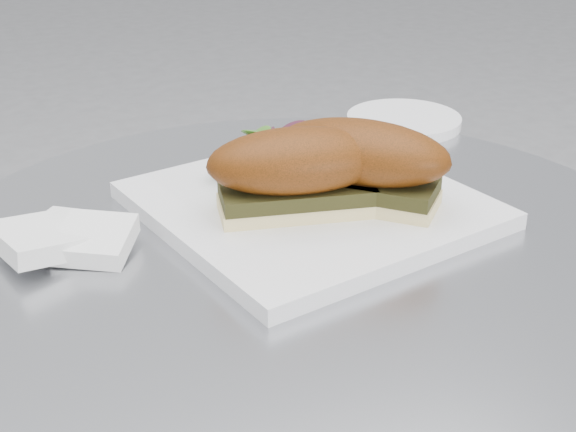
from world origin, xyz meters
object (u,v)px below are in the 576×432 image
object	(u,v)px
sandwich_left	(297,170)
saucer	(404,121)
plate	(310,205)
sandwich_right	(361,161)

from	to	relation	value
sandwich_left	saucer	world-z (taller)	sandwich_left
plate	sandwich_left	bearing A→B (deg)	-135.57
plate	saucer	world-z (taller)	plate
plate	saucer	distance (m)	0.28
plate	saucer	xyz separation A→B (m)	(0.22, 0.18, -0.00)
saucer	sandwich_right	bearing A→B (deg)	-130.31
plate	sandwich_left	xyz separation A→B (m)	(-0.02, -0.02, 0.05)
plate	saucer	size ratio (longest dim) A/B	2.02
plate	sandwich_left	distance (m)	0.06
sandwich_left	sandwich_right	distance (m)	0.06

